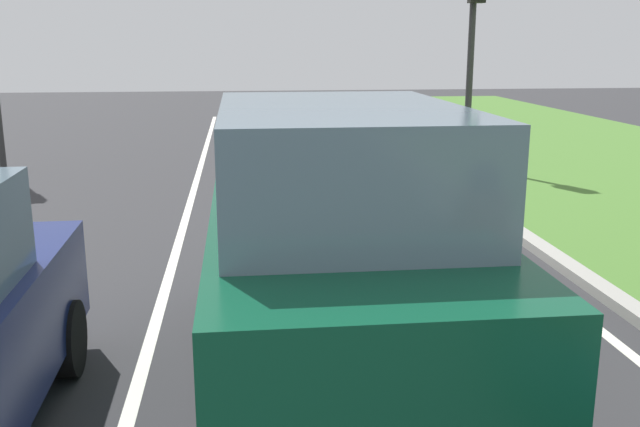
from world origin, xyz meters
name	(u,v)px	position (x,y,z in m)	size (l,w,h in m)	color
ground_plane	(230,225)	(0.00, 14.00, 0.00)	(60.00, 60.00, 0.00)	#2D2D30
lane_line_center	(183,226)	(-0.70, 14.00, 0.00)	(0.12, 32.00, 0.01)	silver
lane_line_right_edge	(460,218)	(3.60, 14.00, 0.00)	(0.12, 32.00, 0.01)	silver
curb_right	(490,214)	(4.10, 14.00, 0.06)	(0.24, 48.00, 0.12)	#9E9B93
car_suv_ahead	(337,250)	(0.90, 8.68, 1.17)	(1.97, 4.50, 2.28)	#0C472D
traffic_light_near_right	(474,21)	(5.08, 18.20, 3.12)	(0.32, 0.50, 4.53)	#2D2D2D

